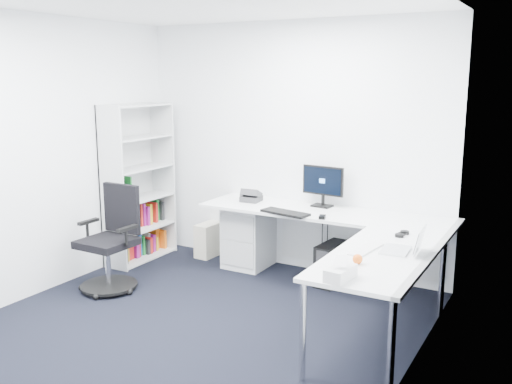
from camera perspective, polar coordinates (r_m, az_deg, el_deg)
The scene contains 20 objects.
ground at distance 4.91m, azimuth -7.78°, elevation -14.11°, with size 4.20×4.20×0.00m, color black.
wall_back at distance 6.27m, azimuth 3.51°, elevation 4.49°, with size 3.60×0.02×2.70m, color white.
wall_left at distance 5.76m, azimuth -22.63°, elevation 3.00°, with size 0.02×4.20×2.70m, color white.
wall_right at distance 3.70m, azimuth 14.47°, elevation -0.78°, with size 0.02×4.20×2.70m, color white.
l_desk at distance 5.64m, azimuth 5.33°, elevation -6.44°, with size 2.62×1.47×0.76m, color silver, non-canonical shape.
drawer_pedestal at distance 6.46m, azimuth -0.60°, elevation -4.36°, with size 0.45×0.56×0.69m, color silver.
bookshelf at distance 6.69m, azimuth -11.66°, elevation 0.88°, with size 0.35×0.91×1.81m, color silver, non-canonical shape.
task_chair at distance 5.85m, azimuth -14.71°, elevation -4.64°, with size 0.59×0.59×1.05m, color black, non-canonical shape.
black_pc_tower at distance 5.98m, azimuth 7.57°, elevation -7.11°, with size 0.19×0.44×0.43m, color black.
beige_pc_tower at distance 6.87m, azimuth -4.57°, elevation -4.71°, with size 0.19×0.42×0.40m, color beige.
power_strip at distance 6.01m, azimuth 11.27°, elevation -9.11°, with size 0.35×0.06×0.04m, color silver.
monitor at distance 6.00m, azimuth 6.66°, elevation 0.61°, with size 0.46×0.15×0.45m, color black, non-canonical shape.
black_keyboard at distance 5.70m, azimuth 2.93°, elevation -2.07°, with size 0.50×0.18×0.02m, color black.
mouse at distance 5.54m, azimuth 6.65°, elevation -2.50°, with size 0.06×0.10×0.03m, color black.
desk_phone at distance 6.24m, azimuth -0.48°, elevation -0.32°, with size 0.20×0.20×0.14m, color #2C2C2F, non-canonical shape.
laptop at distance 4.61m, azimuth 13.83°, elevation -4.48°, with size 0.30×0.30×0.21m, color silver, non-canonical shape.
white_keyboard at distance 4.61m, azimuth 10.94°, elevation -5.63°, with size 0.12×0.42×0.01m, color silver.
headphones at distance 5.09m, azimuth 14.41°, elevation -3.97°, with size 0.11×0.18×0.05m, color black, non-canonical shape.
orange_fruit at distance 4.26m, azimuth 10.12°, elevation -6.62°, with size 0.07×0.07×0.07m, color orange.
tissue_box at distance 3.92m, azimuth 8.44°, elevation -8.05°, with size 0.13×0.26×0.09m, color silver.
Camera 1 is at (2.71, -3.51, 2.12)m, focal length 40.00 mm.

